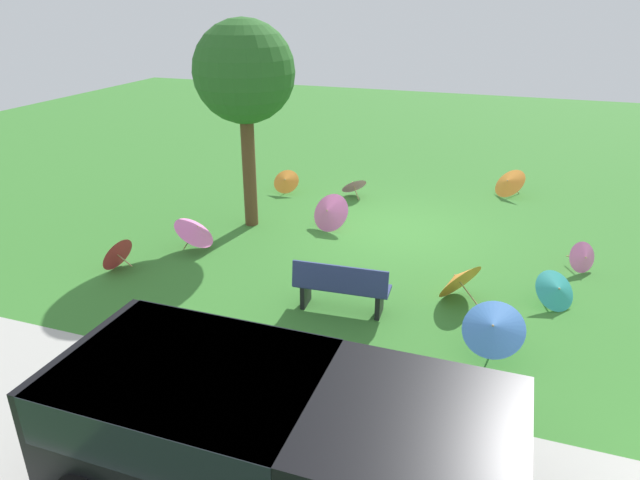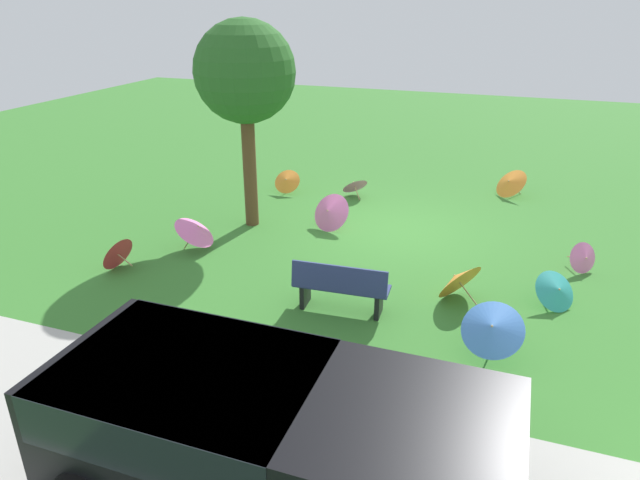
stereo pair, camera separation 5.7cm
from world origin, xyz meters
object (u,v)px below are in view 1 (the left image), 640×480
object	(u,v)px
van_dark	(263,433)
parasol_teal_0	(557,290)
park_bench	(341,287)
shade_tree	(244,74)
parasol_red_1	(116,253)
parasol_pink_3	(196,230)
parasol_pink_1	(584,257)
parasol_orange_0	(509,182)
parasol_orange_1	(457,279)
parasol_pink_5	(329,212)
parasol_pink_2	(353,184)
parasol_orange_2	(286,181)
parasol_blue_0	(493,328)

from	to	relation	value
van_dark	parasol_teal_0	world-z (taller)	van_dark
park_bench	shade_tree	world-z (taller)	shade_tree
parasol_red_1	parasol_pink_3	bearing A→B (deg)	-127.12
parasol_pink_1	parasol_red_1	world-z (taller)	parasol_red_1
park_bench	parasol_teal_0	world-z (taller)	park_bench
parasol_pink_3	parasol_teal_0	distance (m)	6.98
parasol_orange_0	parasol_orange_1	xyz separation A→B (m)	(0.58, 6.12, 0.03)
parasol_orange_1	parasol_pink_5	xyz separation A→B (m)	(3.13, -2.34, 0.01)
shade_tree	parasol_pink_1	xyz separation A→B (m)	(-7.08, 0.13, -3.08)
parasol_pink_1	parasol_pink_5	world-z (taller)	parasol_pink_5
parasol_orange_1	parasol_pink_3	distance (m)	5.36
parasol_orange_0	parasol_pink_2	xyz separation A→B (m)	(3.83, 1.43, -0.04)
shade_tree	parasol_orange_2	xyz separation A→B (m)	(0.09, -2.29, -3.02)
van_dark	parasol_orange_1	distance (m)	5.25
parasol_pink_1	parasol_blue_0	bearing A→B (deg)	67.58
parasol_orange_1	park_bench	bearing A→B (deg)	30.88
parasol_orange_0	parasol_pink_1	xyz separation A→B (m)	(-1.57, 4.20, -0.08)
van_dark	parasol_red_1	xyz separation A→B (m)	(5.00, -4.07, -0.57)
parasol_orange_0	parasol_red_1	xyz separation A→B (m)	(6.92, 7.10, -0.03)
parasol_pink_3	parasol_orange_2	size ratio (longest dim) A/B	1.39
park_bench	parasol_blue_0	distance (m)	2.53
parasol_pink_5	van_dark	bearing A→B (deg)	103.60
parasol_orange_0	parasol_pink_2	distance (m)	4.09
shade_tree	parasol_orange_1	bearing A→B (deg)	157.48
van_dark	parasol_pink_3	world-z (taller)	van_dark
park_bench	parasol_blue_0	bearing A→B (deg)	167.12
parasol_pink_2	parasol_pink_3	xyz separation A→B (m)	(2.10, 4.36, 0.12)
shade_tree	parasol_red_1	world-z (taller)	shade_tree
parasol_blue_0	parasol_orange_2	xyz separation A→B (m)	(5.71, -5.95, -0.17)
van_dark	parasol_teal_0	distance (m)	6.16
parasol_pink_1	parasol_teal_0	distance (m)	1.69
shade_tree	parasol_orange_2	world-z (taller)	shade_tree
parasol_orange_0	parasol_pink_1	bearing A→B (deg)	110.46
parasol_red_1	parasol_orange_2	bearing A→B (deg)	-103.97
parasol_orange_2	parasol_orange_1	bearing A→B (deg)	139.21
parasol_orange_0	parasol_blue_0	world-z (taller)	parasol_blue_0
parasol_orange_1	parasol_teal_0	distance (m)	1.66
parasol_pink_2	parasol_orange_2	xyz separation A→B (m)	(1.77, 0.36, 0.02)
parasol_pink_2	parasol_pink_3	distance (m)	4.84
parasol_orange_0	parasol_pink_5	xyz separation A→B (m)	(3.71, 3.78, 0.04)
shade_tree	parasol_pink_2	world-z (taller)	shade_tree
parasol_orange_1	parasol_pink_2	xyz separation A→B (m)	(3.25, -4.69, -0.07)
parasol_orange_1	parasol_pink_1	size ratio (longest dim) A/B	1.63
parasol_orange_1	van_dark	bearing A→B (deg)	75.12
parasol_orange_1	parasol_pink_5	bearing A→B (deg)	-36.78
van_dark	shade_tree	distance (m)	8.32
shade_tree	parasol_blue_0	size ratio (longest dim) A/B	4.49
parasol_orange_0	parasol_pink_1	size ratio (longest dim) A/B	1.67
van_dark	parasol_red_1	bearing A→B (deg)	-39.15
parasol_orange_1	parasol_pink_3	xyz separation A→B (m)	(5.35, -0.32, 0.05)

